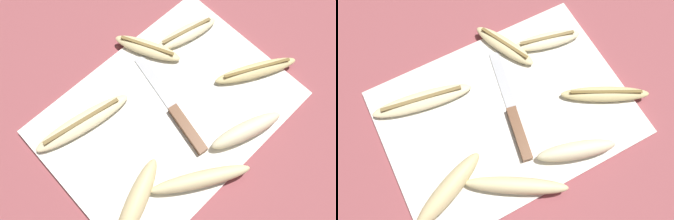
% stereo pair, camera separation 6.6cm
% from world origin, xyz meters
% --- Properties ---
extents(ground_plane, '(4.00, 4.00, 0.00)m').
position_xyz_m(ground_plane, '(0.00, 0.00, 0.00)').
color(ground_plane, '#93474C').
extents(cutting_board, '(0.50, 0.36, 0.01)m').
position_xyz_m(cutting_board, '(0.00, 0.00, 0.01)').
color(cutting_board, white).
rests_on(cutting_board, ground_plane).
extents(knife, '(0.07, 0.25, 0.02)m').
position_xyz_m(knife, '(0.01, -0.03, 0.02)').
color(knife, brown).
rests_on(knife, cutting_board).
extents(banana_pale_long, '(0.16, 0.07, 0.02)m').
position_xyz_m(banana_pale_long, '(0.16, 0.10, 0.02)').
color(banana_pale_long, beige).
rests_on(banana_pale_long, cutting_board).
extents(banana_cream_curved, '(0.21, 0.08, 0.02)m').
position_xyz_m(banana_cream_curved, '(-0.14, 0.10, 0.02)').
color(banana_cream_curved, beige).
rests_on(banana_cream_curved, cutting_board).
extents(banana_mellow_near, '(0.17, 0.10, 0.04)m').
position_xyz_m(banana_mellow_near, '(-0.17, -0.09, 0.03)').
color(banana_mellow_near, beige).
rests_on(banana_mellow_near, cutting_board).
extents(banana_bright_far, '(0.16, 0.08, 0.04)m').
position_xyz_m(banana_bright_far, '(0.08, -0.14, 0.03)').
color(banana_bright_far, beige).
rests_on(banana_bright_far, cutting_board).
extents(banana_soft_right, '(0.18, 0.13, 0.04)m').
position_xyz_m(banana_soft_right, '(-0.05, -0.14, 0.03)').
color(banana_soft_right, beige).
rests_on(banana_soft_right, cutting_board).
extents(banana_spotted_left, '(0.18, 0.11, 0.02)m').
position_xyz_m(banana_spotted_left, '(0.20, -0.06, 0.02)').
color(banana_spotted_left, '#DBC684').
rests_on(banana_spotted_left, cutting_board).
extents(banana_ripe_center, '(0.10, 0.15, 0.02)m').
position_xyz_m(banana_ripe_center, '(0.07, 0.14, 0.02)').
color(banana_ripe_center, beige).
rests_on(banana_ripe_center, cutting_board).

